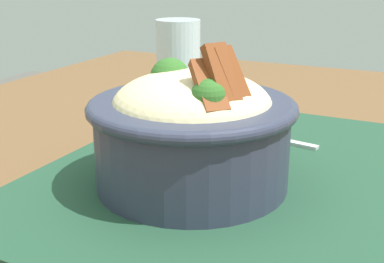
% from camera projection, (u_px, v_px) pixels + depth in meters
% --- Properties ---
extents(table, '(1.20, 0.99, 0.71)m').
position_uv_depth(table, '(225.00, 245.00, 0.49)').
color(table, brown).
rests_on(table, ground_plane).
extents(placemat, '(0.45, 0.34, 0.00)m').
position_uv_depth(placemat, '(228.00, 169.00, 0.51)').
color(placemat, '#1E422D').
rests_on(placemat, table).
extents(bowl, '(0.19, 0.19, 0.13)m').
position_uv_depth(bowl, '(192.00, 127.00, 0.45)').
color(bowl, '#2D3347').
rests_on(bowl, placemat).
extents(fork, '(0.04, 0.13, 0.00)m').
position_uv_depth(fork, '(258.00, 136.00, 0.59)').
color(fork, silver).
rests_on(fork, placemat).
extents(drinking_glass, '(0.07, 0.07, 0.11)m').
position_uv_depth(drinking_glass, '(178.00, 63.00, 0.77)').
color(drinking_glass, silver).
rests_on(drinking_glass, table).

